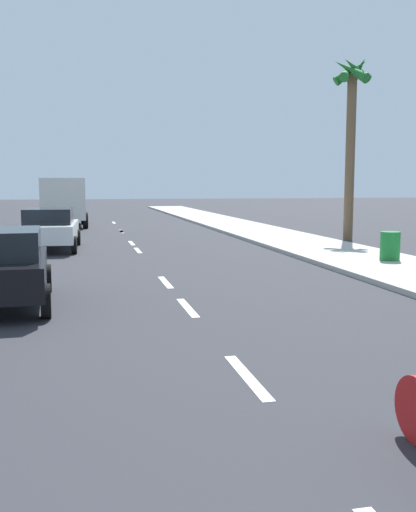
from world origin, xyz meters
name	(u,v)px	position (x,y,z in m)	size (l,w,h in m)	color
ground_plane	(142,255)	(0.00, 20.00, 0.00)	(160.00, 160.00, 0.00)	#2D2D33
sidewalk_strip	(302,243)	(6.75, 22.00, 0.07)	(3.60, 80.00, 0.14)	#B2ADA3
lane_stripe_2	(247,376)	(0.00, 6.75, 0.00)	(0.16, 1.80, 0.01)	white
lane_stripe_3	(187,307)	(0.00, 11.05, 0.00)	(0.16, 1.80, 0.01)	white
lane_stripe_4	(165,282)	(0.00, 14.15, 0.00)	(0.16, 1.80, 0.01)	white
lane_stripe_5	(138,250)	(0.00, 21.44, 0.00)	(0.16, 1.80, 0.01)	white
lane_stripe_6	(132,243)	(0.00, 24.23, 0.00)	(0.16, 1.80, 0.01)	white
lane_stripe_7	(121,231)	(0.00, 30.67, 0.00)	(0.16, 1.80, 0.01)	white
lane_stripe_8	(122,232)	(0.00, 30.36, 0.00)	(0.16, 1.80, 0.01)	white
lane_stripe_9	(114,223)	(0.00, 37.75, 0.00)	(0.16, 1.80, 0.01)	white
parked_car_black	(3,265)	(-3.60, 11.97, 0.84)	(2.00, 4.06, 1.57)	black
parked_car_white	(50,228)	(-3.21, 22.36, 0.84)	(2.24, 4.63, 1.57)	white
delivery_truck	(63,201)	(-3.07, 34.82, 1.50)	(2.80, 6.30, 2.80)	beige
palm_tree_far	(351,109)	(9.48, 23.53, 5.69)	(1.69, 1.87, 8.04)	brown
trash_bin_far	(390,246)	(7.19, 15.90, 0.58)	(0.60, 0.60, 0.88)	#19722D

